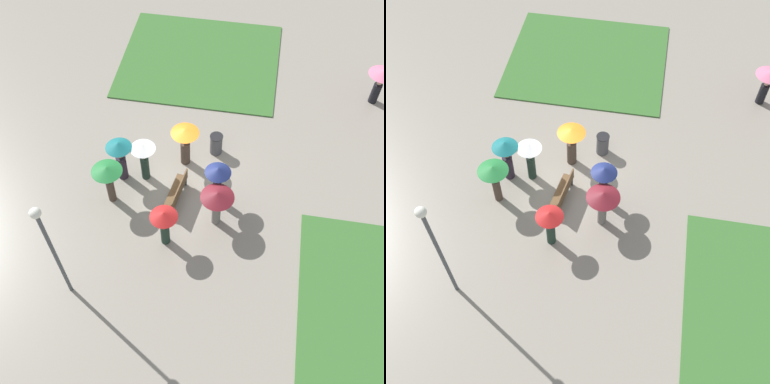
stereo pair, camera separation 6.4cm
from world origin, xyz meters
TOP-DOWN VIEW (x-y plane):
  - ground_plane at (0.00, 0.00)m, footprint 90.00×90.00m
  - lawn_patch_near at (-7.14, -0.62)m, footprint 6.52×7.41m
  - park_bench at (1.09, -0.18)m, footprint 1.79×0.68m
  - lamp_post at (5.31, -2.98)m, footprint 0.32×0.32m
  - trash_bin at (-1.54, 0.93)m, footprint 0.53×0.53m
  - crowd_person_navy at (0.83, 1.28)m, footprint 0.95×0.95m
  - crowd_person_green at (1.47, -2.59)m, footprint 1.12×1.12m
  - crowd_person_orange at (-0.82, -0.20)m, footprint 1.09×1.09m
  - crowd_person_maroon at (1.80, 1.40)m, footprint 1.20×1.20m
  - crowd_person_red at (2.94, -0.24)m, footprint 0.96×0.96m
  - crowd_person_teal at (0.34, -2.46)m, footprint 0.98×0.98m
  - crowd_person_white at (0.21, -1.58)m, footprint 0.95×0.95m
  - lone_walker_far_path at (-5.67, 7.40)m, footprint 1.20×1.20m

SIDE VIEW (x-z plane):
  - ground_plane at x=0.00m, z-range 0.00..0.00m
  - lawn_patch_near at x=-7.14m, z-range 0.00..0.06m
  - trash_bin at x=-1.54m, z-range 0.00..0.92m
  - park_bench at x=1.09m, z-range 0.02..0.92m
  - lone_walker_far_path at x=-5.67m, z-range 0.37..2.08m
  - crowd_person_orange at x=-0.82m, z-range 0.35..2.23m
  - crowd_person_red at x=2.94m, z-range 0.41..2.23m
  - crowd_person_teal at x=0.34m, z-range 0.34..2.30m
  - crowd_person_navy at x=0.83m, z-range 0.42..2.30m
  - crowd_person_white at x=0.21m, z-range 0.42..2.35m
  - crowd_person_maroon at x=1.80m, z-range 0.50..2.27m
  - crowd_person_green at x=1.47m, z-range 0.50..2.39m
  - lamp_post at x=5.31m, z-range 0.65..5.42m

